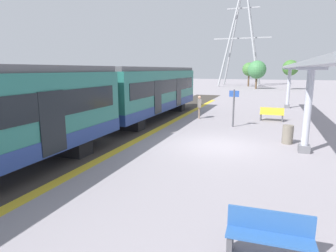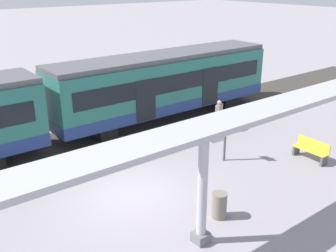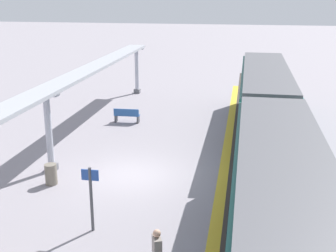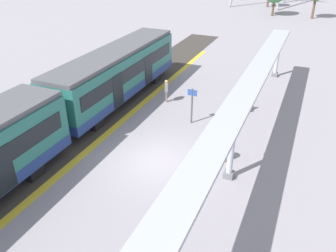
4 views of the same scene
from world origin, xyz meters
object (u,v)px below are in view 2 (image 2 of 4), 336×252
at_px(passenger_waiting_near_edge, 219,112).
at_px(train_far_carriage, 164,85).
at_px(bench_near_end, 311,150).
at_px(platform_info_sign, 225,131).
at_px(trash_bin, 219,205).
at_px(canopy_pillar_second, 202,188).

bearing_deg(passenger_waiting_near_edge, train_far_carriage, -163.19).
height_order(bench_near_end, platform_info_sign, platform_info_sign).
bearing_deg(platform_info_sign, bench_near_end, 53.74).
height_order(trash_bin, passenger_waiting_near_edge, passenger_waiting_near_edge).
distance_m(canopy_pillar_second, passenger_waiting_near_edge, 8.94).
bearing_deg(train_far_carriage, platform_info_sign, -12.23).
xyz_separation_m(train_far_carriage, passenger_waiting_near_edge, (3.15, 0.95, -0.85)).
distance_m(trash_bin, passenger_waiting_near_edge, 7.60).
bearing_deg(passenger_waiting_near_edge, platform_info_sign, -40.40).
bearing_deg(train_far_carriage, bench_near_end, 12.07).
xyz_separation_m(trash_bin, passenger_waiting_near_edge, (-5.42, 5.29, 0.55)).
height_order(bench_near_end, passenger_waiting_near_edge, passenger_waiting_near_edge).
distance_m(canopy_pillar_second, trash_bin, 1.94).
xyz_separation_m(train_far_carriage, trash_bin, (8.57, -4.34, -1.40)).
bearing_deg(trash_bin, platform_info_sign, 132.50).
relative_size(train_far_carriage, canopy_pillar_second, 3.65).
bearing_deg(trash_bin, canopy_pillar_second, -65.95).
bearing_deg(canopy_pillar_second, trash_bin, 114.05).
xyz_separation_m(platform_info_sign, passenger_waiting_near_edge, (-2.58, 2.19, -0.35)).
height_order(bench_near_end, trash_bin, bench_near_end).
height_order(canopy_pillar_second, bench_near_end, canopy_pillar_second).
relative_size(bench_near_end, trash_bin, 1.77).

